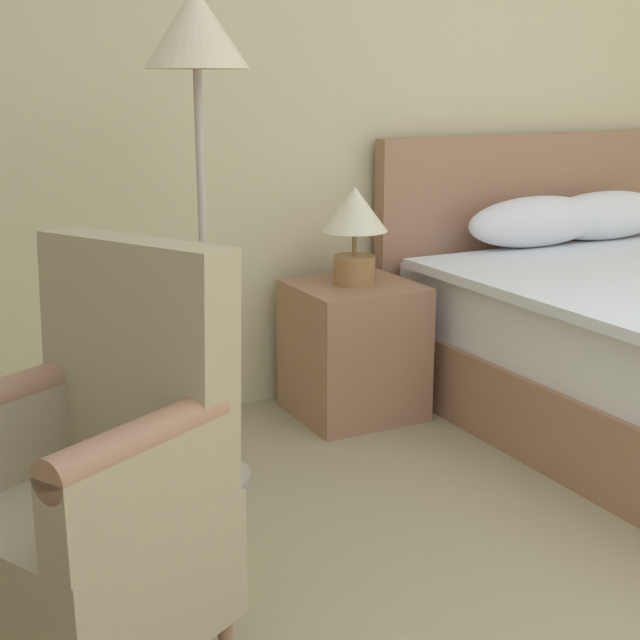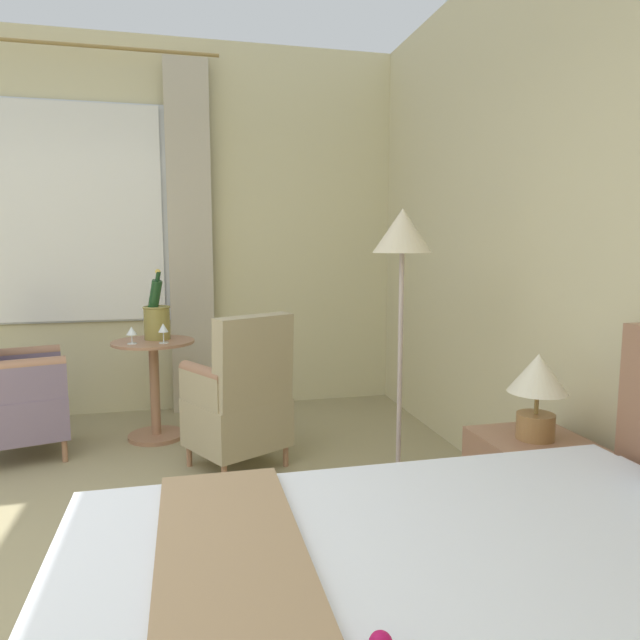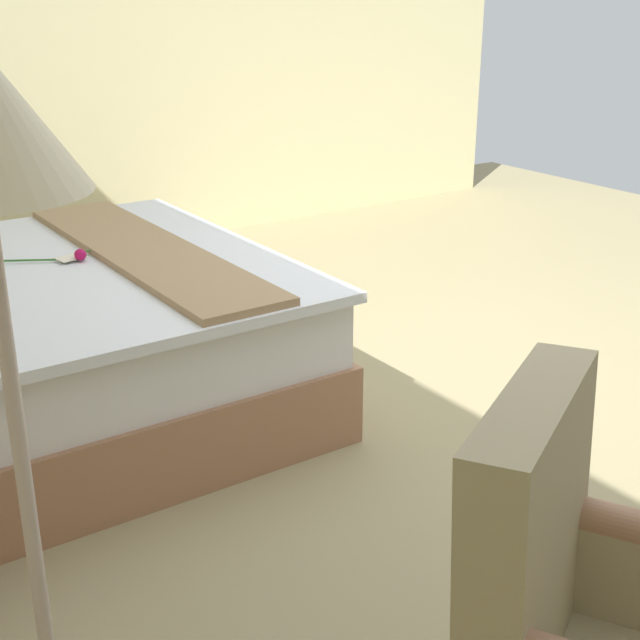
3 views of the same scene
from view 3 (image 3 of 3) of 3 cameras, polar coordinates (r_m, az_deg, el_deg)
ground_plane at (r=3.86m, az=10.45°, el=-5.33°), size 7.74×7.74×0.00m
wall_far_side at (r=6.13m, az=-10.99°, el=19.45°), size 0.12×5.81×3.13m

